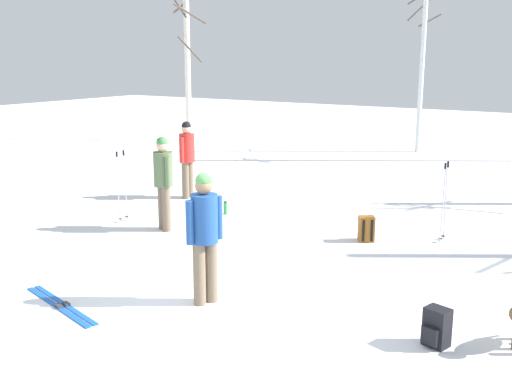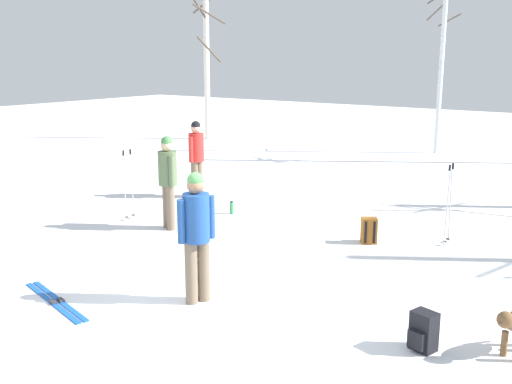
# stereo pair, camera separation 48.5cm
# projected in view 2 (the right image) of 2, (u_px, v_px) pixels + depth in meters

# --- Properties ---
(ground_plane) EXTENTS (60.00, 60.00, 0.00)m
(ground_plane) POSITION_uv_depth(u_px,v_px,m) (193.00, 309.00, 7.67)
(ground_plane) COLOR white
(person_0) EXTENTS (0.48, 0.34, 1.72)m
(person_0) POSITION_uv_depth(u_px,v_px,m) (168.00, 176.00, 10.99)
(person_0) COLOR #72604C
(person_0) RESTS_ON ground_plane
(person_1) EXTENTS (0.34, 0.49, 1.72)m
(person_1) POSITION_uv_depth(u_px,v_px,m) (197.00, 229.00, 7.67)
(person_1) COLOR #72604C
(person_1) RESTS_ON ground_plane
(person_2) EXTENTS (0.34, 0.52, 1.72)m
(person_2) POSITION_uv_depth(u_px,v_px,m) (196.00, 154.00, 13.46)
(person_2) COLOR #72604C
(person_2) RESTS_ON ground_plane
(ski_pair_lying_0) EXTENTS (1.67, 0.59, 0.05)m
(ski_pair_lying_0) POSITION_uv_depth(u_px,v_px,m) (56.00, 301.00, 7.87)
(ski_pair_lying_0) COLOR blue
(ski_pair_lying_0) RESTS_ON ground_plane
(ski_poles_0) EXTENTS (0.07, 0.27, 1.37)m
(ski_poles_0) POSITION_uv_depth(u_px,v_px,m) (128.00, 183.00, 11.64)
(ski_poles_0) COLOR #B2B2BC
(ski_poles_0) RESTS_ON ground_plane
(ski_poles_1) EXTENTS (0.07, 0.26, 1.38)m
(ski_poles_1) POSITION_uv_depth(u_px,v_px,m) (449.00, 202.00, 10.11)
(ski_poles_1) COLOR #B2B2BC
(ski_poles_1) RESTS_ON ground_plane
(backpack_0) EXTENTS (0.33, 0.34, 0.44)m
(backpack_0) POSITION_uv_depth(u_px,v_px,m) (369.00, 231.00, 10.30)
(backpack_0) COLOR #99591E
(backpack_0) RESTS_ON ground_plane
(backpack_1) EXTENTS (0.30, 0.33, 0.44)m
(backpack_1) POSITION_uv_depth(u_px,v_px,m) (423.00, 332.00, 6.55)
(backpack_1) COLOR black
(backpack_1) RESTS_ON ground_plane
(water_bottle_0) EXTENTS (0.08, 0.08, 0.27)m
(water_bottle_0) POSITION_uv_depth(u_px,v_px,m) (232.00, 208.00, 12.20)
(water_bottle_0) COLOR green
(water_bottle_0) RESTS_ON ground_plane
(birch_tree_0) EXTENTS (1.57, 1.57, 5.44)m
(birch_tree_0) POSITION_uv_depth(u_px,v_px,m) (207.00, 65.00, 22.49)
(birch_tree_0) COLOR silver
(birch_tree_0) RESTS_ON ground_plane
(birch_tree_1) EXTENTS (1.16, 0.80, 6.47)m
(birch_tree_1) POSITION_uv_depth(u_px,v_px,m) (442.00, 49.00, 19.08)
(birch_tree_1) COLOR silver
(birch_tree_1) RESTS_ON ground_plane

